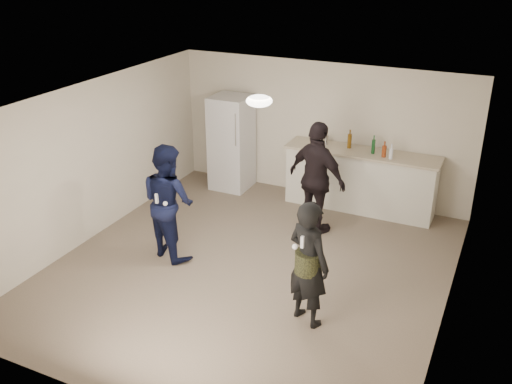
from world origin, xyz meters
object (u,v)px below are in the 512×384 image
at_px(counter, 360,181).
at_px(woman, 309,263).
at_px(fridge, 232,143).
at_px(shaker, 326,140).
at_px(spectator, 317,179).
at_px(man, 168,201).

distance_m(counter, woman, 3.51).
xyz_separation_m(fridge, shaker, (1.82, 0.16, 0.28)).
bearing_deg(spectator, woman, 128.19).
bearing_deg(woman, counter, -61.78).
bearing_deg(fridge, woman, -50.36).
bearing_deg(spectator, shaker, -56.42).
relative_size(fridge, spectator, 0.96).
relative_size(counter, fridge, 1.44).
height_order(shaker, man, man).
height_order(woman, spectator, spectator).
bearing_deg(shaker, spectator, -77.28).
height_order(counter, fridge, fridge).
distance_m(shaker, spectator, 1.30).
distance_m(counter, fridge, 2.54).
bearing_deg(shaker, woman, -74.26).
bearing_deg(counter, man, -127.61).
relative_size(counter, man, 1.47).
xyz_separation_m(counter, fridge, (-2.51, -0.07, 0.38)).
xyz_separation_m(counter, woman, (0.32, -3.48, 0.30)).
xyz_separation_m(counter, spectator, (-0.41, -1.16, 0.41)).
bearing_deg(spectator, counter, -88.65).
bearing_deg(man, fridge, -61.89).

